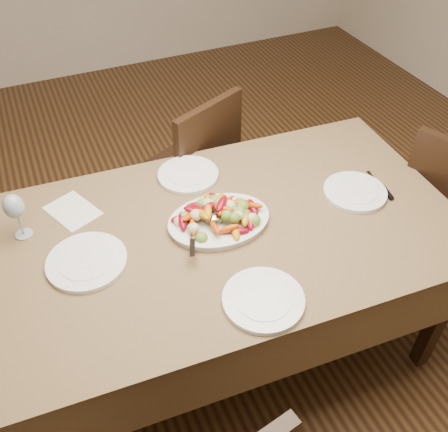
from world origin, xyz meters
name	(u,v)px	position (x,y,z in m)	size (l,w,h in m)	color
floor	(247,314)	(0.00, 0.00, 0.00)	(6.00, 6.00, 0.00)	#3E2612
dining_table	(224,290)	(-0.17, -0.09, 0.38)	(1.84, 1.04, 0.76)	brown
chair_far	(184,171)	(-0.07, 0.66, 0.47)	(0.42, 0.42, 0.95)	black
serving_platter	(219,222)	(-0.18, -0.07, 0.77)	(0.39, 0.29, 0.02)	white
roasted_vegetables	(219,211)	(-0.18, -0.07, 0.83)	(0.32, 0.21, 0.09)	maroon
serving_spoon	(206,225)	(-0.25, -0.10, 0.81)	(0.28, 0.06, 0.03)	#9EA0A8
plate_left	(87,262)	(-0.69, -0.06, 0.77)	(0.29, 0.29, 0.02)	white
plate_right	(355,192)	(0.41, -0.12, 0.77)	(0.26, 0.26, 0.02)	white
plate_far	(188,175)	(-0.18, 0.26, 0.77)	(0.26, 0.26, 0.02)	white
plate_near	(263,300)	(-0.19, -0.47, 0.77)	(0.28, 0.28, 0.02)	white
wine_glass	(17,215)	(-0.88, 0.18, 0.86)	(0.08, 0.08, 0.20)	#8C99A5
menu_card	(73,211)	(-0.68, 0.24, 0.76)	(0.15, 0.21, 0.00)	silver
table_knife	(380,187)	(0.53, -0.13, 0.76)	(0.02, 0.20, 0.01)	#9EA0A8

